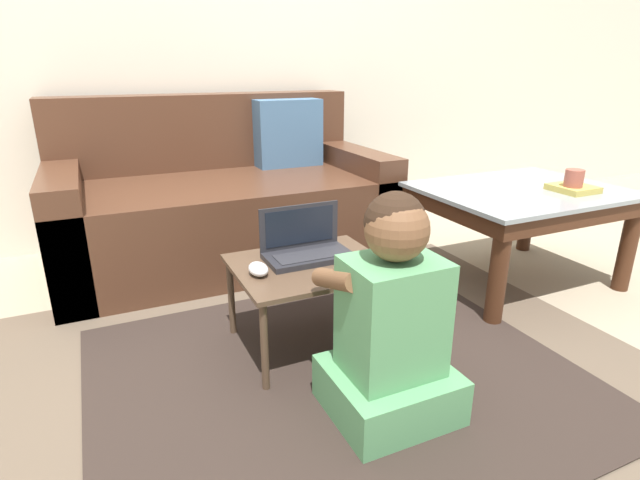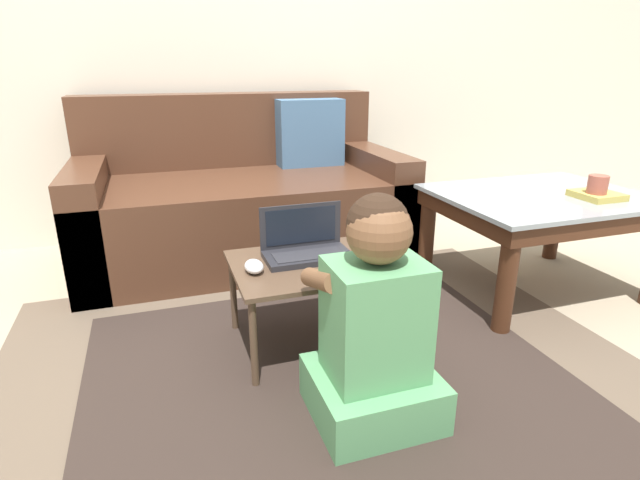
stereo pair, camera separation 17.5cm
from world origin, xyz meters
The scene contains 11 objects.
ground_plane centered at (0.00, 0.00, 0.00)m, with size 16.00×16.00×0.00m, color gray.
wall_back centered at (0.00, 1.52, 1.25)m, with size 9.00×0.06×2.50m.
area_rug centered at (-0.13, -0.18, 0.00)m, with size 2.10×1.81×0.01m.
couch centered at (-0.16, 1.06, 0.28)m, with size 1.60×0.87×0.81m.
coffee_table centered at (0.97, 0.17, 0.37)m, with size 0.86×0.68×0.44m.
laptop_desk centered at (-0.13, 0.03, 0.28)m, with size 0.51×0.43×0.32m.
laptop centered at (-0.11, 0.09, 0.35)m, with size 0.30×0.17×0.18m.
computer_mouse centered at (-0.31, 0.02, 0.34)m, with size 0.06×0.09×0.04m.
person_seated centered at (-0.07, -0.39, 0.28)m, with size 0.34×0.38×0.66m.
cup_on_table centered at (1.10, 0.02, 0.49)m, with size 0.08×0.08×0.10m.
book_on_table centered at (1.12, 0.04, 0.46)m, with size 0.16×0.17×0.03m.
Camera 2 is at (-0.59, -1.48, 0.96)m, focal length 28.00 mm.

